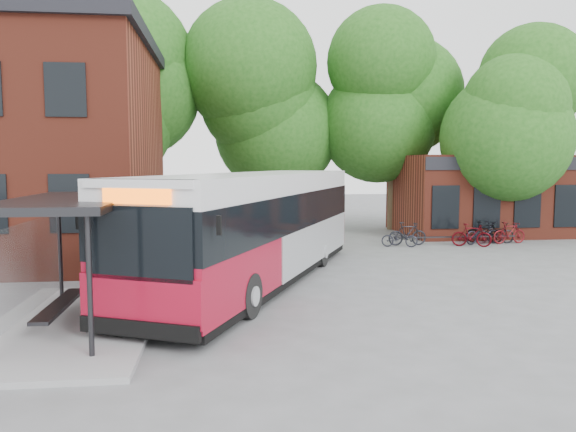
{
  "coord_description": "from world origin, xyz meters",
  "views": [
    {
      "loc": [
        -1.21,
        -13.66,
        3.63
      ],
      "look_at": [
        0.81,
        3.39,
        2.0
      ],
      "focal_mm": 35.0,
      "sensor_mm": 36.0,
      "label": 1
    }
  ],
  "objects": [
    {
      "name": "ground",
      "position": [
        0.0,
        0.0,
        0.0
      ],
      "size": [
        100.0,
        100.0,
        0.0
      ],
      "primitive_type": "plane",
      "color": "#5D5D5F"
    },
    {
      "name": "shop_row",
      "position": [
        15.0,
        14.0,
        2.0
      ],
      "size": [
        14.0,
        6.2,
        4.0
      ],
      "primitive_type": null,
      "color": "maroon",
      "rests_on": "ground"
    },
    {
      "name": "bus_shelter",
      "position": [
        -4.5,
        -1.0,
        1.45
      ],
      "size": [
        3.6,
        7.0,
        2.9
      ],
      "primitive_type": null,
      "color": "#252528",
      "rests_on": "ground"
    },
    {
      "name": "bike_rail",
      "position": [
        9.28,
        10.0,
        0.19
      ],
      "size": [
        5.2,
        0.1,
        0.38
      ],
      "primitive_type": null,
      "color": "#252528",
      "rests_on": "ground"
    },
    {
      "name": "tree_0",
      "position": [
        -6.0,
        16.0,
        5.5
      ],
      "size": [
        7.92,
        7.92,
        11.0
      ],
      "primitive_type": null,
      "color": "#1D4F15",
      "rests_on": "ground"
    },
    {
      "name": "tree_1",
      "position": [
        1.0,
        17.0,
        5.2
      ],
      "size": [
        7.92,
        7.92,
        10.4
      ],
      "primitive_type": null,
      "color": "#1D4F15",
      "rests_on": "ground"
    },
    {
      "name": "tree_2",
      "position": [
        8.0,
        16.0,
        5.5
      ],
      "size": [
        7.92,
        7.92,
        11.0
      ],
      "primitive_type": null,
      "color": "#1D4F15",
      "rests_on": "ground"
    },
    {
      "name": "tree_3",
      "position": [
        13.0,
        12.0,
        4.64
      ],
      "size": [
        7.04,
        7.04,
        9.28
      ],
      "primitive_type": null,
      "color": "#1D4F15",
      "rests_on": "ground"
    },
    {
      "name": "city_bus",
      "position": [
        -0.17,
        3.13,
        1.66
      ],
      "size": [
        7.91,
        13.05,
        3.32
      ],
      "primitive_type": null,
      "rotation": [
        0.0,
        0.0,
        -0.42
      ],
      "color": "maroon",
      "rests_on": "ground"
    },
    {
      "name": "bicycle_0",
      "position": [
        6.41,
        9.64,
        0.4
      ],
      "size": [
        1.62,
        0.92,
        0.81
      ],
      "primitive_type": "imported",
      "rotation": [
        0.0,
        0.0,
        1.3
      ],
      "color": "#20212B",
      "rests_on": "ground"
    },
    {
      "name": "bicycle_1",
      "position": [
        6.89,
        10.03,
        0.52
      ],
      "size": [
        1.74,
        0.52,
        1.04
      ],
      "primitive_type": "imported",
      "rotation": [
        0.0,
        0.0,
        1.59
      ],
      "color": "black",
      "rests_on": "ground"
    },
    {
      "name": "bicycle_3",
      "position": [
        9.53,
        9.32,
        0.5
      ],
      "size": [
        1.73,
        1.03,
        1.01
      ],
      "primitive_type": "imported",
      "rotation": [
        0.0,
        0.0,
        1.21
      ],
      "color": "#3B0509",
      "rests_on": "ground"
    },
    {
      "name": "bicycle_4",
      "position": [
        10.35,
        10.05,
        0.49
      ],
      "size": [
        1.99,
        1.22,
        0.99
      ],
      "primitive_type": "imported",
      "rotation": [
        0.0,
        0.0,
        1.89
      ],
      "color": "black",
      "rests_on": "ground"
    },
    {
      "name": "bicycle_5",
      "position": [
        10.66,
        10.4,
        0.49
      ],
      "size": [
        1.7,
        0.92,
        0.98
      ],
      "primitive_type": "imported",
      "rotation": [
        0.0,
        0.0,
        1.27
      ],
      "color": "black",
      "rests_on": "ground"
    },
    {
      "name": "bicycle_6",
      "position": [
        11.03,
        10.19,
        0.48
      ],
      "size": [
        1.82,
        0.66,
        0.95
      ],
      "primitive_type": "imported",
      "rotation": [
        0.0,
        0.0,
        1.56
      ],
      "color": "black",
      "rests_on": "ground"
    },
    {
      "name": "bicycle_7",
      "position": [
        11.63,
        10.01,
        0.49
      ],
      "size": [
        1.68,
        0.7,
        0.98
      ],
      "primitive_type": "imported",
      "rotation": [
        0.0,
        0.0,
        1.72
      ],
      "color": "#580E12",
      "rests_on": "ground"
    }
  ]
}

